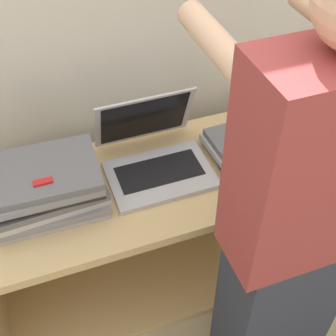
{
  "coord_description": "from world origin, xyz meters",
  "views": [
    {
      "loc": [
        -0.39,
        -0.87,
        1.8
      ],
      "look_at": [
        0.0,
        0.19,
        0.71
      ],
      "focal_mm": 50.0,
      "sensor_mm": 36.0,
      "label": 1
    }
  ],
  "objects": [
    {
      "name": "person",
      "position": [
        0.22,
        -0.24,
        0.77
      ],
      "size": [
        0.4,
        0.52,
        1.55
      ],
      "color": "#2D3342",
      "rests_on": "ground_plane"
    },
    {
      "name": "laptop_stack_right",
      "position": [
        0.4,
        0.27,
        0.63
      ],
      "size": [
        0.4,
        0.28,
        0.08
      ],
      "color": "#232326",
      "rests_on": "cart"
    },
    {
      "name": "laptop_open",
      "position": [
        0.0,
        0.33,
        0.65
      ],
      "size": [
        0.37,
        0.36,
        0.26
      ],
      "color": "#B7B7BC",
      "rests_on": "cart"
    },
    {
      "name": "inventory_tag",
      "position": [
        -0.4,
        0.21,
        0.77
      ],
      "size": [
        0.06,
        0.02,
        0.01
      ],
      "color": "red",
      "rests_on": "laptop_stack_left"
    },
    {
      "name": "ground_plane",
      "position": [
        0.0,
        0.0,
        0.0
      ],
      "size": [
        12.0,
        12.0,
        0.0
      ],
      "primitive_type": "plane",
      "color": "tan"
    },
    {
      "name": "laptop_stack_left",
      "position": [
        -0.4,
        0.27,
        0.68
      ],
      "size": [
        0.39,
        0.28,
        0.18
      ],
      "color": "#B7B7BC",
      "rests_on": "cart"
    },
    {
      "name": "cart",
      "position": [
        0.0,
        0.34,
        0.3
      ],
      "size": [
        1.42,
        0.54,
        0.59
      ],
      "color": "tan",
      "rests_on": "ground_plane"
    }
  ]
}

